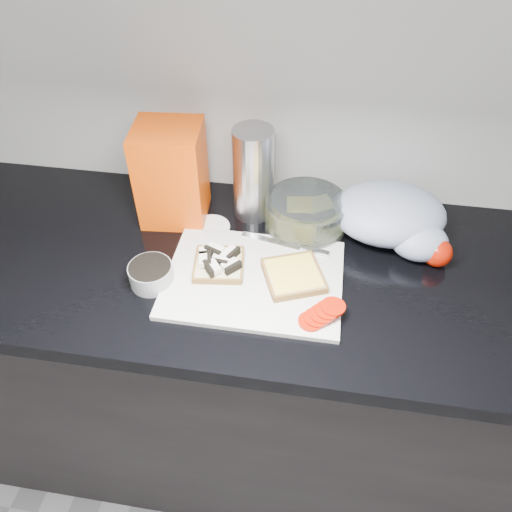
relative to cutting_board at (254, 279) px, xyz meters
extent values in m
cube|color=beige|center=(0.11, 0.36, 0.34)|extent=(3.50, 0.02, 2.50)
cube|color=black|center=(0.11, 0.06, -0.48)|extent=(3.50, 0.60, 0.86)
cube|color=black|center=(0.11, 0.06, -0.03)|extent=(3.50, 0.64, 0.04)
cube|color=silver|center=(0.00, 0.00, 0.00)|extent=(0.40, 0.30, 0.01)
cube|color=beige|center=(-0.09, 0.02, 0.01)|extent=(0.13, 0.13, 0.01)
cube|color=white|center=(-0.12, 0.04, 0.03)|extent=(0.04, 0.03, 0.01)
cube|color=black|center=(-0.12, 0.04, 0.03)|extent=(0.04, 0.02, 0.02)
cube|color=white|center=(-0.10, 0.05, 0.03)|extent=(0.04, 0.04, 0.01)
cube|color=black|center=(-0.10, 0.05, 0.03)|extent=(0.04, 0.03, 0.02)
cube|color=white|center=(-0.07, 0.05, 0.03)|extent=(0.04, 0.05, 0.01)
cube|color=black|center=(-0.07, 0.05, 0.03)|extent=(0.03, 0.04, 0.02)
cube|color=white|center=(-0.12, 0.01, 0.03)|extent=(0.03, 0.04, 0.01)
cube|color=black|center=(-0.12, 0.01, 0.03)|extent=(0.02, 0.04, 0.02)
cube|color=white|center=(-0.08, 0.02, 0.03)|extent=(0.04, 0.03, 0.01)
cube|color=black|center=(-0.08, 0.02, 0.03)|extent=(0.04, 0.01, 0.02)
cube|color=white|center=(-0.06, 0.00, 0.03)|extent=(0.04, 0.04, 0.01)
cube|color=black|center=(-0.06, 0.00, 0.03)|extent=(0.04, 0.04, 0.02)
cube|color=white|center=(-0.09, -0.01, 0.03)|extent=(0.04, 0.04, 0.01)
cube|color=black|center=(-0.09, -0.01, 0.03)|extent=(0.03, 0.04, 0.02)
cube|color=beige|center=(0.09, 0.01, 0.01)|extent=(0.16, 0.16, 0.02)
cube|color=#FFDF4B|center=(0.09, 0.01, 0.02)|extent=(0.14, 0.14, 0.00)
cylinder|color=#B11504|center=(0.14, -0.11, 0.01)|extent=(0.05, 0.05, 0.01)
cylinder|color=#B11504|center=(0.15, -0.10, 0.01)|extent=(0.06, 0.06, 0.01)
cylinder|color=#B11504|center=(0.16, -0.09, 0.02)|extent=(0.07, 0.07, 0.01)
cylinder|color=#B11504|center=(0.17, -0.09, 0.02)|extent=(0.07, 0.07, 0.01)
cylinder|color=#B11504|center=(0.18, -0.08, 0.03)|extent=(0.07, 0.07, 0.01)
cube|color=silver|center=(0.02, 0.13, 0.01)|extent=(0.15, 0.05, 0.00)
cube|color=silver|center=(0.13, 0.10, 0.01)|extent=(0.07, 0.03, 0.01)
cylinder|color=gray|center=(-0.23, -0.04, 0.02)|extent=(0.10, 0.10, 0.05)
cylinder|color=black|center=(-0.23, -0.04, 0.04)|extent=(0.10, 0.10, 0.01)
cylinder|color=white|center=(-0.14, 0.17, 0.00)|extent=(0.12, 0.12, 0.01)
cylinder|color=silver|center=(0.10, 0.21, 0.04)|extent=(0.20, 0.20, 0.09)
cube|color=#FFDF4B|center=(0.08, 0.21, 0.03)|extent=(0.07, 0.06, 0.05)
cube|color=#DDD084|center=(0.13, 0.22, 0.01)|extent=(0.09, 0.08, 0.02)
cube|color=red|center=(-0.24, 0.21, 0.12)|extent=(0.17, 0.16, 0.25)
cylinder|color=#B0AFB4|center=(-0.04, 0.25, 0.12)|extent=(0.10, 0.10, 0.24)
ellipsoid|color=#ABBAD2|center=(0.30, 0.22, 0.06)|extent=(0.29, 0.24, 0.12)
ellipsoid|color=#ABBAD2|center=(0.37, 0.15, 0.04)|extent=(0.14, 0.12, 0.09)
sphere|color=#B11504|center=(0.41, 0.12, 0.03)|extent=(0.07, 0.07, 0.07)
camera|label=1|loc=(0.13, -0.78, 0.83)|focal=35.00mm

